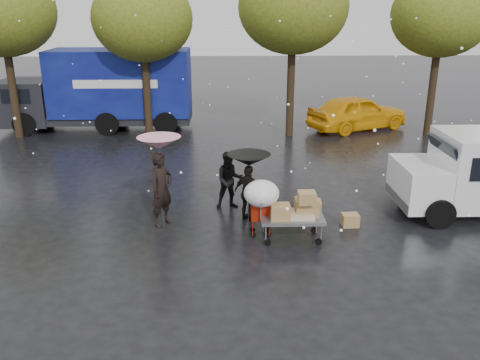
{
  "coord_description": "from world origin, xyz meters",
  "views": [
    {
      "loc": [
        -0.22,
        -11.24,
        5.37
      ],
      "look_at": [
        0.13,
        1.0,
        1.11
      ],
      "focal_mm": 38.0,
      "sensor_mm": 36.0,
      "label": 1
    }
  ],
  "objects_px": {
    "person_black": "(249,193)",
    "yellow_taxi": "(357,112)",
    "person_pink": "(162,189)",
    "shopping_cart": "(261,196)",
    "blue_truck": "(103,90)",
    "vendor_cart": "(296,211)"
  },
  "relations": [
    {
      "from": "blue_truck",
      "to": "yellow_taxi",
      "type": "bearing_deg",
      "value": -2.18
    },
    {
      "from": "person_black",
      "to": "yellow_taxi",
      "type": "bearing_deg",
      "value": -81.03
    },
    {
      "from": "person_pink",
      "to": "shopping_cart",
      "type": "bearing_deg",
      "value": -72.37
    },
    {
      "from": "person_black",
      "to": "yellow_taxi",
      "type": "xyz_separation_m",
      "value": [
        5.29,
        9.96,
        0.03
      ]
    },
    {
      "from": "blue_truck",
      "to": "yellow_taxi",
      "type": "distance_m",
      "value": 11.33
    },
    {
      "from": "person_black",
      "to": "yellow_taxi",
      "type": "relative_size",
      "value": 0.33
    },
    {
      "from": "vendor_cart",
      "to": "shopping_cart",
      "type": "xyz_separation_m",
      "value": [
        -0.81,
        0.14,
        0.34
      ]
    },
    {
      "from": "blue_truck",
      "to": "yellow_taxi",
      "type": "relative_size",
      "value": 1.81
    },
    {
      "from": "vendor_cart",
      "to": "blue_truck",
      "type": "relative_size",
      "value": 0.18
    },
    {
      "from": "vendor_cart",
      "to": "blue_truck",
      "type": "bearing_deg",
      "value": 121.36
    },
    {
      "from": "shopping_cart",
      "to": "person_black",
      "type": "bearing_deg",
      "value": 103.44
    },
    {
      "from": "vendor_cart",
      "to": "yellow_taxi",
      "type": "relative_size",
      "value": 0.33
    },
    {
      "from": "blue_truck",
      "to": "person_pink",
      "type": "bearing_deg",
      "value": -70.33
    },
    {
      "from": "person_pink",
      "to": "vendor_cart",
      "type": "distance_m",
      "value": 3.42
    },
    {
      "from": "vendor_cart",
      "to": "yellow_taxi",
      "type": "distance_m",
      "value": 11.92
    },
    {
      "from": "vendor_cart",
      "to": "yellow_taxi",
      "type": "height_order",
      "value": "yellow_taxi"
    },
    {
      "from": "blue_truck",
      "to": "yellow_taxi",
      "type": "height_order",
      "value": "blue_truck"
    },
    {
      "from": "person_pink",
      "to": "vendor_cart",
      "type": "relative_size",
      "value": 1.26
    },
    {
      "from": "yellow_taxi",
      "to": "person_black",
      "type": "bearing_deg",
      "value": 127.79
    },
    {
      "from": "person_pink",
      "to": "shopping_cart",
      "type": "distance_m",
      "value": 2.6
    },
    {
      "from": "person_pink",
      "to": "yellow_taxi",
      "type": "height_order",
      "value": "person_pink"
    },
    {
      "from": "shopping_cart",
      "to": "yellow_taxi",
      "type": "bearing_deg",
      "value": 65.4
    }
  ]
}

